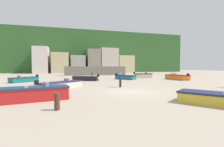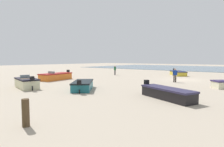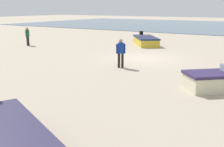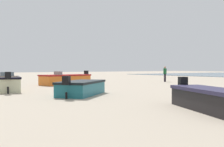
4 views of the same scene
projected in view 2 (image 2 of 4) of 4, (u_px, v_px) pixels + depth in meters
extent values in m
plane|color=#B3A38E|center=(183.00, 80.00, 24.34)|extent=(160.00, 160.00, 0.00)
cube|color=slate|center=(224.00, 69.00, 52.45)|extent=(80.00, 36.00, 0.06)
cube|color=orange|center=(56.00, 77.00, 24.13)|extent=(2.31, 4.44, 0.76)
cube|color=maroon|center=(56.00, 74.00, 24.10)|extent=(2.40, 4.56, 0.12)
cube|color=black|center=(68.00, 71.00, 26.08)|extent=(0.36, 0.33, 0.40)
cylinder|color=black|center=(68.00, 77.00, 26.14)|extent=(0.11, 0.11, 0.38)
cube|color=#8C9EA8|center=(51.00, 72.00, 23.44)|extent=(1.02, 0.35, 0.28)
cube|color=gold|center=(178.00, 74.00, 30.88)|extent=(3.68, 4.18, 0.62)
cube|color=#1E264D|center=(178.00, 71.00, 30.85)|extent=(3.80, 4.31, 0.12)
cube|color=black|center=(174.00, 70.00, 33.02)|extent=(0.42, 0.42, 0.40)
cylinder|color=black|center=(174.00, 73.00, 33.07)|extent=(0.14, 0.14, 0.31)
cube|color=olive|center=(177.00, 71.00, 31.35)|extent=(1.23, 1.00, 0.08)
cube|color=#1E6A7A|center=(83.00, 86.00, 16.38)|extent=(3.44, 3.72, 0.64)
cube|color=black|center=(83.00, 82.00, 16.35)|extent=(3.56, 3.85, 0.12)
cube|color=black|center=(79.00, 83.00, 14.37)|extent=(0.43, 0.42, 0.40)
cylinder|color=black|center=(79.00, 92.00, 14.42)|extent=(0.14, 0.14, 0.32)
cube|color=beige|center=(27.00, 84.00, 17.34)|extent=(3.64, 2.14, 0.79)
cube|color=black|center=(26.00, 79.00, 17.30)|extent=(3.76, 2.24, 0.12)
cube|color=black|center=(32.00, 79.00, 15.81)|extent=(0.35, 0.38, 0.40)
cylinder|color=black|center=(32.00, 88.00, 15.87)|extent=(0.12, 0.12, 0.40)
cube|color=#8C9EA8|center=(25.00, 76.00, 17.75)|extent=(0.39, 0.86, 0.28)
cube|color=olive|center=(28.00, 79.00, 16.96)|extent=(0.51, 1.21, 0.08)
cube|color=black|center=(167.00, 94.00, 12.48)|extent=(4.15, 2.67, 0.65)
cube|color=#2D2949|center=(167.00, 89.00, 12.45)|extent=(4.27, 2.79, 0.12)
cube|color=black|center=(147.00, 82.00, 14.37)|extent=(0.39, 0.41, 0.40)
cylinder|color=black|center=(146.00, 92.00, 14.43)|extent=(0.13, 0.13, 0.32)
cylinder|color=#4B3925|center=(26.00, 113.00, 7.35)|extent=(0.29, 0.29, 1.12)
cylinder|color=black|center=(174.00, 79.00, 21.68)|extent=(0.20, 0.20, 0.82)
cylinder|color=black|center=(176.00, 79.00, 21.69)|extent=(0.20, 0.20, 0.82)
cylinder|color=#163397|center=(175.00, 73.00, 21.64)|extent=(0.48, 0.48, 0.58)
cylinder|color=#163397|center=(173.00, 73.00, 21.62)|extent=(0.13, 0.13, 0.54)
cylinder|color=#163397|center=(177.00, 73.00, 21.65)|extent=(0.13, 0.13, 0.54)
sphere|color=tan|center=(175.00, 69.00, 21.60)|extent=(0.31, 0.31, 0.22)
cylinder|color=#26212A|center=(115.00, 73.00, 31.49)|extent=(0.18, 0.18, 0.82)
cylinder|color=#26212A|center=(115.00, 73.00, 31.68)|extent=(0.18, 0.18, 0.82)
cylinder|color=#1A5630|center=(115.00, 69.00, 31.53)|extent=(0.43, 0.43, 0.58)
cylinder|color=#1A5630|center=(115.00, 69.00, 31.33)|extent=(0.12, 0.12, 0.54)
cylinder|color=#1A5630|center=(115.00, 69.00, 31.74)|extent=(0.12, 0.12, 0.54)
sphere|color=tan|center=(115.00, 66.00, 31.50)|extent=(0.28, 0.28, 0.22)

